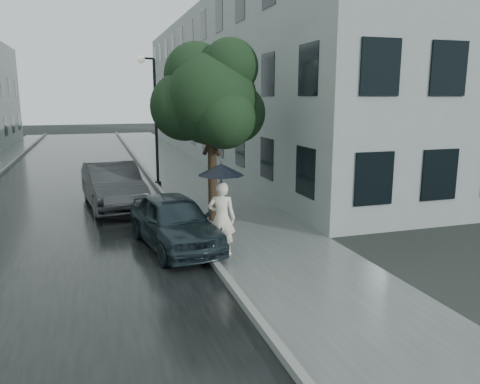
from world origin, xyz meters
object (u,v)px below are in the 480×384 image
object	(u,v)px
pedestrian	(222,218)
street_tree	(211,98)
lamp_post	(152,114)
car_far	(113,185)
car_near	(174,221)

from	to	relation	value
pedestrian	street_tree	xyz separation A→B (m)	(0.60, 3.37, 2.86)
lamp_post	car_far	bearing A→B (deg)	-132.15
pedestrian	car_far	bearing A→B (deg)	-45.67
street_tree	lamp_post	bearing A→B (deg)	99.04
street_tree	car_far	xyz separation A→B (m)	(-2.90, 2.64, -3.00)
pedestrian	car_near	world-z (taller)	pedestrian
pedestrian	lamp_post	world-z (taller)	lamp_post
pedestrian	street_tree	size ratio (longest dim) A/B	0.33
pedestrian	car_far	world-z (taller)	pedestrian
street_tree	car_far	world-z (taller)	street_tree
car_near	car_far	size ratio (longest dim) A/B	0.84
lamp_post	car_far	distance (m)	4.68
pedestrian	car_far	size ratio (longest dim) A/B	0.38
street_tree	lamp_post	xyz separation A→B (m)	(-0.99, 6.22, -0.66)
street_tree	lamp_post	world-z (taller)	street_tree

